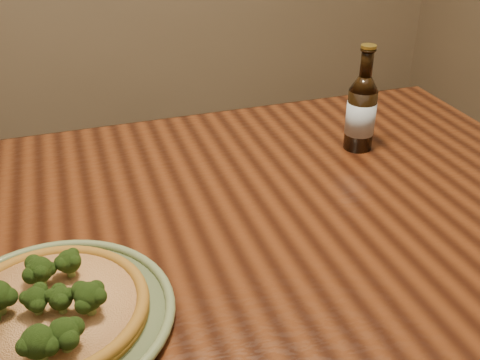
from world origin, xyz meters
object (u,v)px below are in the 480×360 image
object	(u,v)px
pizza	(47,308)
beer_bottle	(361,112)
table	(164,273)
plate	(51,317)

from	to	relation	value
pizza	beer_bottle	bearing A→B (deg)	27.91
table	pizza	xyz separation A→B (m)	(-0.18, -0.17, 0.12)
table	beer_bottle	bearing A→B (deg)	20.25
plate	pizza	xyz separation A→B (m)	(-0.00, -0.00, 0.02)
plate	pizza	size ratio (longest dim) A/B	1.26
plate	pizza	bearing A→B (deg)	-125.08
table	beer_bottle	distance (m)	0.52
plate	pizza	distance (m)	0.02
plate	pizza	world-z (taller)	pizza
pizza	beer_bottle	distance (m)	0.73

